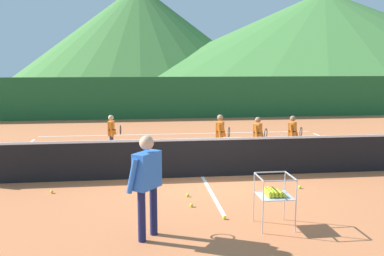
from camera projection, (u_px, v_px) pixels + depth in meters
ground_plane at (202, 177)px, 10.41m from camera, size 120.00×120.00×0.00m
line_baseline_far at (178, 134)px, 16.78m from camera, size 10.83×0.08×0.01m
line_service_center at (202, 177)px, 10.41m from camera, size 0.08×5.49×0.01m
tennis_net at (202, 157)px, 10.34m from camera, size 11.10×0.08×1.05m
instructor at (147, 177)px, 6.62m from camera, size 0.58×0.82×1.67m
student_0 at (112, 131)px, 12.82m from camera, size 0.40×0.61×1.23m
student_1 at (220, 132)px, 12.24m from camera, size 0.42×0.71×1.32m
student_2 at (258, 134)px, 12.28m from camera, size 0.41×0.69×1.24m
student_3 at (293, 132)px, 12.52m from camera, size 0.42×0.69×1.25m
ball_cart at (274, 193)px, 7.14m from camera, size 0.58×0.58×0.90m
tennis_ball_0 at (52, 192)px, 9.09m from camera, size 0.07×0.07×0.07m
tennis_ball_2 at (188, 195)px, 8.85m from camera, size 0.07×0.07×0.07m
tennis_ball_3 at (224, 217)px, 7.57m from camera, size 0.07×0.07×0.07m
tennis_ball_5 at (300, 187)px, 9.43m from camera, size 0.07×0.07×0.07m
tennis_ball_6 at (191, 205)px, 8.22m from camera, size 0.07×0.07×0.07m
windscreen_fence at (170, 98)px, 21.32m from camera, size 23.83×0.08×2.12m
hill_0 at (139, 34)px, 63.98m from camera, size 39.02×39.02×14.56m
hill_1 at (322, 38)px, 60.73m from camera, size 59.43×59.43×13.04m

